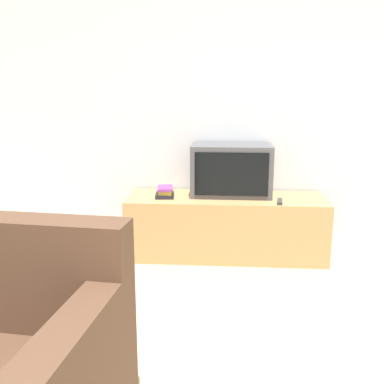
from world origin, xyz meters
The scene contains 5 objects.
wall_back centered at (0.00, 3.03, 1.30)m, with size 9.00×0.06×2.60m.
tv_stand centered at (0.11, 2.71, 0.26)m, with size 1.66×0.55×0.51m.
television centered at (0.14, 2.79, 0.73)m, with size 0.67×0.39×0.43m.
book_stack centered at (-0.41, 2.67, 0.55)m, with size 0.17×0.21×0.09m.
remote_on_stand centered at (0.53, 2.54, 0.53)m, with size 0.06×0.16×0.02m.
Camera 1 is at (0.09, -0.97, 1.42)m, focal length 42.00 mm.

